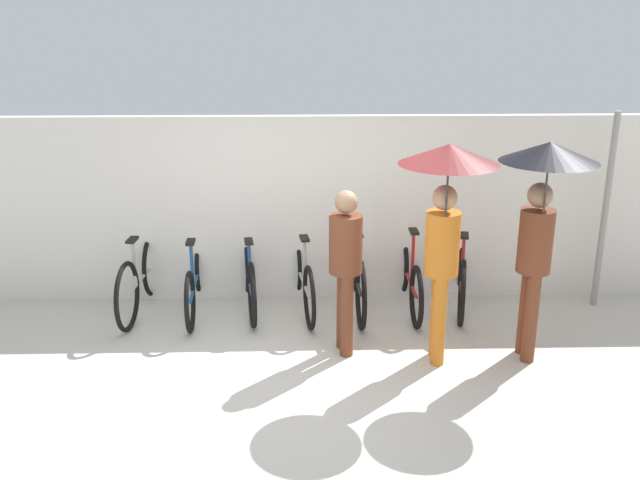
{
  "coord_description": "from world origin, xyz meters",
  "views": [
    {
      "loc": [
        0.0,
        -5.62,
        3.27
      ],
      "look_at": [
        0.18,
        1.27,
        1.0
      ],
      "focal_mm": 40.0,
      "sensor_mm": 36.0,
      "label": 1
    }
  ],
  "objects_px": {
    "parked_bicycle_5": "(409,278)",
    "pedestrian_trailing": "(542,200)",
    "pedestrian_center": "(445,201)",
    "parked_bicycle_0": "(141,278)",
    "parked_bicycle_6": "(461,274)",
    "parked_bicycle_4": "(356,276)",
    "parked_bicycle_1": "(195,280)",
    "parked_bicycle_2": "(249,277)",
    "parked_bicycle_3": "(302,277)",
    "pedestrian_leading": "(345,260)"
  },
  "relations": [
    {
      "from": "parked_bicycle_4",
      "to": "parked_bicycle_5",
      "type": "relative_size",
      "value": 1.05
    },
    {
      "from": "parked_bicycle_2",
      "to": "parked_bicycle_3",
      "type": "distance_m",
      "value": 0.6
    },
    {
      "from": "pedestrian_trailing",
      "to": "parked_bicycle_5",
      "type": "bearing_deg",
      "value": -52.05
    },
    {
      "from": "parked_bicycle_5",
      "to": "parked_bicycle_6",
      "type": "relative_size",
      "value": 0.97
    },
    {
      "from": "parked_bicycle_3",
      "to": "parked_bicycle_4",
      "type": "distance_m",
      "value": 0.6
    },
    {
      "from": "pedestrian_leading",
      "to": "pedestrian_center",
      "type": "height_order",
      "value": "pedestrian_center"
    },
    {
      "from": "parked_bicycle_0",
      "to": "pedestrian_center",
      "type": "relative_size",
      "value": 0.81
    },
    {
      "from": "pedestrian_leading",
      "to": "pedestrian_center",
      "type": "bearing_deg",
      "value": 154.14
    },
    {
      "from": "parked_bicycle_1",
      "to": "pedestrian_center",
      "type": "relative_size",
      "value": 0.82
    },
    {
      "from": "pedestrian_center",
      "to": "pedestrian_trailing",
      "type": "distance_m",
      "value": 0.89
    },
    {
      "from": "parked_bicycle_1",
      "to": "pedestrian_center",
      "type": "height_order",
      "value": "pedestrian_center"
    },
    {
      "from": "parked_bicycle_4",
      "to": "parked_bicycle_6",
      "type": "height_order",
      "value": "parked_bicycle_6"
    },
    {
      "from": "parked_bicycle_6",
      "to": "pedestrian_leading",
      "type": "relative_size",
      "value": 1.07
    },
    {
      "from": "parked_bicycle_5",
      "to": "pedestrian_trailing",
      "type": "xyz_separation_m",
      "value": [
        0.97,
        -1.3,
        1.25
      ]
    },
    {
      "from": "parked_bicycle_0",
      "to": "parked_bicycle_4",
      "type": "height_order",
      "value": "parked_bicycle_0"
    },
    {
      "from": "pedestrian_center",
      "to": "parked_bicycle_5",
      "type": "bearing_deg",
      "value": -81.01
    },
    {
      "from": "parked_bicycle_5",
      "to": "parked_bicycle_0",
      "type": "bearing_deg",
      "value": 89.86
    },
    {
      "from": "parked_bicycle_2",
      "to": "pedestrian_trailing",
      "type": "distance_m",
      "value": 3.32
    },
    {
      "from": "parked_bicycle_5",
      "to": "pedestrian_leading",
      "type": "distance_m",
      "value": 1.45
    },
    {
      "from": "pedestrian_leading",
      "to": "pedestrian_trailing",
      "type": "bearing_deg",
      "value": 164.3
    },
    {
      "from": "parked_bicycle_2",
      "to": "pedestrian_leading",
      "type": "distance_m",
      "value": 1.61
    },
    {
      "from": "parked_bicycle_5",
      "to": "pedestrian_center",
      "type": "bearing_deg",
      "value": -176.75
    },
    {
      "from": "pedestrian_center",
      "to": "pedestrian_leading",
      "type": "bearing_deg",
      "value": -12.64
    },
    {
      "from": "parked_bicycle_6",
      "to": "pedestrian_trailing",
      "type": "distance_m",
      "value": 1.87
    },
    {
      "from": "parked_bicycle_4",
      "to": "pedestrian_center",
      "type": "distance_m",
      "value": 1.94
    },
    {
      "from": "parked_bicycle_3",
      "to": "pedestrian_trailing",
      "type": "relative_size",
      "value": 0.82
    },
    {
      "from": "parked_bicycle_0",
      "to": "parked_bicycle_2",
      "type": "distance_m",
      "value": 1.2
    },
    {
      "from": "parked_bicycle_1",
      "to": "pedestrian_trailing",
      "type": "xyz_separation_m",
      "value": [
        3.37,
        -1.3,
        1.26
      ]
    },
    {
      "from": "pedestrian_leading",
      "to": "pedestrian_trailing",
      "type": "distance_m",
      "value": 1.89
    },
    {
      "from": "parked_bicycle_1",
      "to": "parked_bicycle_5",
      "type": "xyz_separation_m",
      "value": [
        2.4,
        0.0,
        0.01
      ]
    },
    {
      "from": "parked_bicycle_2",
      "to": "pedestrian_center",
      "type": "bearing_deg",
      "value": -133.96
    },
    {
      "from": "parked_bicycle_0",
      "to": "pedestrian_leading",
      "type": "distance_m",
      "value": 2.52
    },
    {
      "from": "parked_bicycle_3",
      "to": "parked_bicycle_6",
      "type": "relative_size",
      "value": 0.99
    },
    {
      "from": "parked_bicycle_0",
      "to": "parked_bicycle_6",
      "type": "distance_m",
      "value": 3.61
    },
    {
      "from": "parked_bicycle_1",
      "to": "pedestrian_leading",
      "type": "height_order",
      "value": "pedestrian_leading"
    },
    {
      "from": "parked_bicycle_5",
      "to": "pedestrian_trailing",
      "type": "height_order",
      "value": "pedestrian_trailing"
    },
    {
      "from": "parked_bicycle_6",
      "to": "pedestrian_trailing",
      "type": "height_order",
      "value": "pedestrian_trailing"
    },
    {
      "from": "parked_bicycle_2",
      "to": "parked_bicycle_5",
      "type": "xyz_separation_m",
      "value": [
        1.8,
        -0.04,
        -0.01
      ]
    },
    {
      "from": "parked_bicycle_1",
      "to": "pedestrian_center",
      "type": "distance_m",
      "value": 3.1
    },
    {
      "from": "parked_bicycle_0",
      "to": "pedestrian_trailing",
      "type": "distance_m",
      "value": 4.35
    },
    {
      "from": "parked_bicycle_1",
      "to": "parked_bicycle_3",
      "type": "height_order",
      "value": "parked_bicycle_1"
    },
    {
      "from": "parked_bicycle_6",
      "to": "parked_bicycle_1",
      "type": "bearing_deg",
      "value": 102.58
    },
    {
      "from": "pedestrian_leading",
      "to": "pedestrian_trailing",
      "type": "height_order",
      "value": "pedestrian_trailing"
    },
    {
      "from": "parked_bicycle_2",
      "to": "parked_bicycle_1",
      "type": "bearing_deg",
      "value": 86.49
    },
    {
      "from": "parked_bicycle_0",
      "to": "parked_bicycle_3",
      "type": "height_order",
      "value": "parked_bicycle_0"
    },
    {
      "from": "parked_bicycle_0",
      "to": "pedestrian_trailing",
      "type": "relative_size",
      "value": 0.81
    },
    {
      "from": "pedestrian_leading",
      "to": "parked_bicycle_2",
      "type": "bearing_deg",
      "value": -55.11
    },
    {
      "from": "parked_bicycle_1",
      "to": "parked_bicycle_6",
      "type": "bearing_deg",
      "value": -91.3
    },
    {
      "from": "parked_bicycle_2",
      "to": "parked_bicycle_5",
      "type": "bearing_deg",
      "value": -98.98
    },
    {
      "from": "pedestrian_leading",
      "to": "parked_bicycle_0",
      "type": "bearing_deg",
      "value": -33.16
    }
  ]
}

